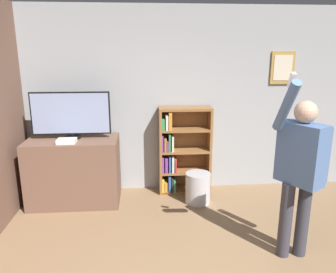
{
  "coord_description": "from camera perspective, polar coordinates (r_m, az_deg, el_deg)",
  "views": [
    {
      "loc": [
        -0.42,
        -1.77,
        2.08
      ],
      "look_at": [
        -0.15,
        1.79,
        1.14
      ],
      "focal_mm": 35.0,
      "sensor_mm": 36.0,
      "label": 1
    }
  ],
  "objects": [
    {
      "name": "person",
      "position": [
        3.45,
        22.03,
        -4.79
      ],
      "size": [
        0.58,
        0.55,
        1.9
      ],
      "rotation": [
        0.0,
        0.0,
        -1.03
      ],
      "color": "#383842",
      "rests_on": "ground_plane"
    },
    {
      "name": "game_console",
      "position": [
        4.44,
        -17.24,
        -0.75
      ],
      "size": [
        0.24,
        0.18,
        0.05
      ],
      "color": "white",
      "rests_on": "tv_ledge"
    },
    {
      "name": "television",
      "position": [
        4.59,
        -16.56,
        3.68
      ],
      "size": [
        1.05,
        0.22,
        0.64
      ],
      "color": "black",
      "rests_on": "tv_ledge"
    },
    {
      "name": "waste_bin",
      "position": [
        4.65,
        5.21,
        -8.9
      ],
      "size": [
        0.35,
        0.35,
        0.43
      ],
      "color": "#B7B7BC",
      "rests_on": "ground_plane"
    },
    {
      "name": "wall_back",
      "position": [
        4.86,
        0.69,
        6.19
      ],
      "size": [
        6.22,
        0.09,
        2.7
      ],
      "color": "#9EA3A8",
      "rests_on": "ground_plane"
    },
    {
      "name": "bookshelf",
      "position": [
        4.86,
        2.12,
        -2.68
      ],
      "size": [
        0.76,
        0.28,
        1.29
      ],
      "color": "brown",
      "rests_on": "ground_plane"
    },
    {
      "name": "tv_ledge",
      "position": [
        4.75,
        -15.97,
        -5.77
      ],
      "size": [
        1.22,
        0.67,
        0.91
      ],
      "color": "brown",
      "rests_on": "ground_plane"
    }
  ]
}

